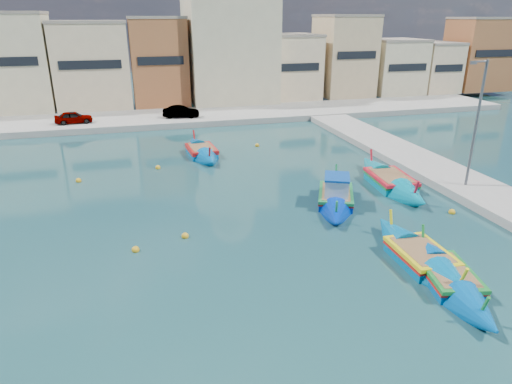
{
  "coord_description": "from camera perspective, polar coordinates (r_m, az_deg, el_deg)",
  "views": [
    {
      "loc": [
        -2.09,
        -16.13,
        10.24
      ],
      "look_at": [
        4.0,
        6.0,
        1.4
      ],
      "focal_mm": 32.0,
      "sensor_mm": 36.0,
      "label": 1
    }
  ],
  "objects": [
    {
      "name": "quay_street_lamp",
      "position": [
        30.11,
        25.75,
        7.68
      ],
      "size": [
        1.18,
        0.16,
        8.0
      ],
      "color": "#595B60",
      "rests_on": "ground"
    },
    {
      "name": "luzzu_blue_south",
      "position": [
        20.57,
        22.79,
        -9.87
      ],
      "size": [
        3.55,
        8.11,
        2.28
      ],
      "color": "#0054A3",
      "rests_on": "ground"
    },
    {
      "name": "luzzu_cyan_mid",
      "position": [
        30.62,
        16.43,
        1.2
      ],
      "size": [
        3.12,
        9.35,
        2.71
      ],
      "color": "#007E98",
      "rests_on": "ground"
    },
    {
      "name": "ground",
      "position": [
        19.23,
        -6.9,
        -11.3
      ],
      "size": [
        160.0,
        160.0,
        0.0
      ],
      "primitive_type": "plane",
      "color": "#173946",
      "rests_on": "ground"
    },
    {
      "name": "luzzu_cyan_south",
      "position": [
        21.64,
        19.88,
        -7.79
      ],
      "size": [
        2.25,
        7.88,
        2.43
      ],
      "color": "#00659E",
      "rests_on": "ground"
    },
    {
      "name": "luzzu_green",
      "position": [
        36.32,
        -6.81,
        4.96
      ],
      "size": [
        2.46,
        7.81,
        2.43
      ],
      "color": "#0059A0",
      "rests_on": "ground"
    },
    {
      "name": "north_quay",
      "position": [
        49.2,
        -12.79,
        8.89
      ],
      "size": [
        80.0,
        8.0,
        0.6
      ],
      "primitive_type": "cube",
      "color": "gray",
      "rests_on": "ground"
    },
    {
      "name": "luzzu_turquoise_cabin",
      "position": [
        27.2,
        9.93,
        -0.63
      ],
      "size": [
        5.3,
        8.65,
        2.78
      ],
      "color": "#002BA9",
      "rests_on": "ground"
    },
    {
      "name": "church_block",
      "position": [
        57.45,
        -3.42,
        19.2
      ],
      "size": [
        10.0,
        10.0,
        19.1
      ],
      "color": "beige",
      "rests_on": "ground"
    },
    {
      "name": "north_townhouses",
      "position": [
        56.43,
        -6.63,
        15.6
      ],
      "size": [
        83.2,
        7.87,
        10.19
      ],
      "color": "beige",
      "rests_on": "ground"
    },
    {
      "name": "mooring_buoys",
      "position": [
        26.34,
        -4.97,
        -1.71
      ],
      "size": [
        20.87,
        27.15,
        0.36
      ],
      "color": "gold",
      "rests_on": "ground"
    },
    {
      "name": "parked_cars",
      "position": [
        48.21,
        -25.22,
        8.27
      ],
      "size": [
        27.83,
        1.88,
        1.2
      ],
      "color": "#4C1919",
      "rests_on": "north_quay"
    }
  ]
}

